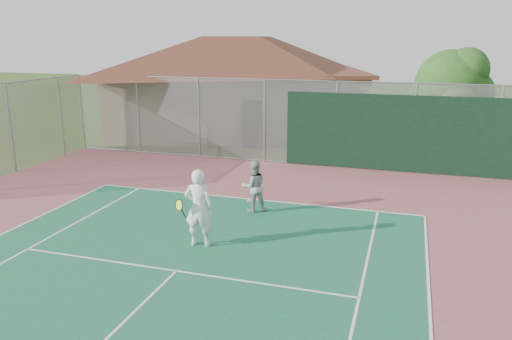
{
  "coord_description": "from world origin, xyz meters",
  "views": [
    {
      "loc": [
        4.82,
        -2.99,
        5.17
      ],
      "look_at": [
        0.65,
        10.46,
        1.43
      ],
      "focal_mm": 35.0,
      "sensor_mm": 36.0,
      "label": 1
    }
  ],
  "objects_px": {
    "bleachers": "(181,131)",
    "player_grey_back": "(254,187)",
    "tree": "(452,87)",
    "player_white_front": "(199,209)",
    "clubhouse": "(239,75)"
  },
  "relations": [
    {
      "from": "clubhouse",
      "to": "bleachers",
      "type": "relative_size",
      "value": 4.75
    },
    {
      "from": "tree",
      "to": "player_grey_back",
      "type": "distance_m",
      "value": 10.82
    },
    {
      "from": "tree",
      "to": "player_grey_back",
      "type": "relative_size",
      "value": 3.05
    },
    {
      "from": "bleachers",
      "to": "player_grey_back",
      "type": "relative_size",
      "value": 2.22
    },
    {
      "from": "tree",
      "to": "player_white_front",
      "type": "xyz_separation_m",
      "value": [
        -6.51,
        -11.62,
        -2.15
      ]
    },
    {
      "from": "player_grey_back",
      "to": "bleachers",
      "type": "bearing_deg",
      "value": -84.41
    },
    {
      "from": "tree",
      "to": "player_grey_back",
      "type": "height_order",
      "value": "tree"
    },
    {
      "from": "tree",
      "to": "player_white_front",
      "type": "relative_size",
      "value": 2.38
    },
    {
      "from": "player_white_front",
      "to": "clubhouse",
      "type": "bearing_deg",
      "value": -80.55
    },
    {
      "from": "bleachers",
      "to": "player_grey_back",
      "type": "height_order",
      "value": "player_grey_back"
    },
    {
      "from": "clubhouse",
      "to": "player_grey_back",
      "type": "distance_m",
      "value": 14.14
    },
    {
      "from": "bleachers",
      "to": "tree",
      "type": "distance_m",
      "value": 12.87
    },
    {
      "from": "tree",
      "to": "bleachers",
      "type": "bearing_deg",
      "value": 179.28
    },
    {
      "from": "tree",
      "to": "player_white_front",
      "type": "height_order",
      "value": "tree"
    },
    {
      "from": "clubhouse",
      "to": "player_white_front",
      "type": "xyz_separation_m",
      "value": [
        4.45,
        -15.92,
        -2.15
      ]
    }
  ]
}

